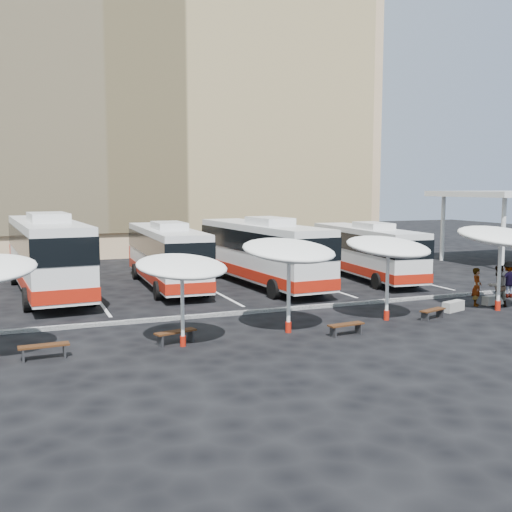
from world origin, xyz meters
name	(u,v)px	position (x,y,z in m)	size (l,w,h in m)	color
ground	(260,315)	(0.00, 0.00, 0.00)	(120.00, 120.00, 0.00)	black
sandstone_building	(127,107)	(0.00, 31.87, 12.63)	(42.00, 18.25, 29.60)	tan
curb_divider	(256,311)	(0.00, 0.50, 0.07)	(34.00, 0.25, 0.15)	black
bay_lines	(206,287)	(0.00, 8.00, 0.01)	(24.15, 12.00, 0.01)	white
bus_0	(47,252)	(-8.17, 8.97, 2.15)	(3.75, 13.42, 4.21)	silver
bus_1	(166,253)	(-2.00, 8.84, 1.85)	(2.92, 11.48, 3.62)	silver
bus_2	(261,250)	(3.06, 7.37, 1.97)	(3.41, 12.28, 3.85)	silver
bus_3	(366,250)	(9.76, 7.30, 1.75)	(3.18, 10.95, 3.43)	silver
sunshade_1	(182,267)	(-4.36, -3.67, 2.76)	(3.82, 3.85, 3.25)	silver
sunshade_2	(289,251)	(-0.15, -3.20, 3.10)	(4.20, 4.23, 3.65)	silver
sunshade_3	(388,247)	(4.50, -2.77, 3.03)	(4.11, 4.14, 3.57)	silver
sunshade_4	(501,237)	(10.23, -2.93, 3.29)	(4.27, 4.31, 3.87)	silver
wood_bench_0	(44,348)	(-8.87, -3.57, 0.37)	(1.57, 0.49, 0.48)	#321A0B
wood_bench_1	(176,334)	(-4.51, -3.26, 0.35)	(1.56, 0.80, 0.46)	#321A0B
wood_bench_2	(346,326)	(1.64, -4.40, 0.34)	(1.47, 0.55, 0.44)	#321A0B
wood_bench_3	(433,312)	(6.38, -3.33, 0.32)	(1.41, 0.78, 0.42)	#321A0B
conc_bench_0	(453,306)	(8.27, -2.34, 0.22)	(1.19, 0.40, 0.45)	gray
conc_bench_1	(494,300)	(11.05, -1.80, 0.21)	(1.12, 0.37, 0.42)	gray
passenger_0	(477,287)	(10.08, -1.76, 0.89)	(0.65, 0.42, 1.77)	black
passenger_1	(498,286)	(10.81, -2.28, 0.96)	(0.93, 0.73, 1.92)	black
passenger_3	(509,280)	(13.06, -0.64, 0.90)	(1.16, 0.67, 1.80)	black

